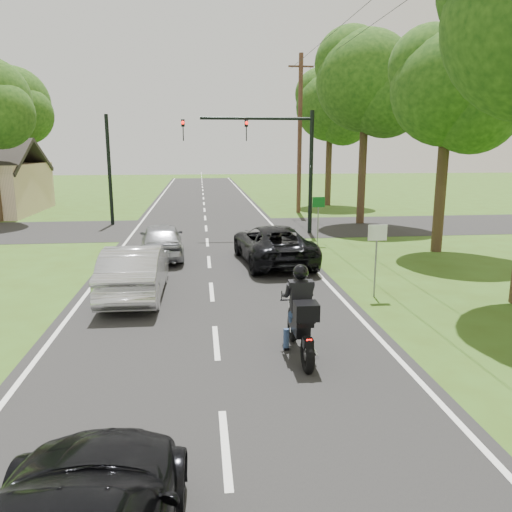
# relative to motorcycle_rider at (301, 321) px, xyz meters

# --- Properties ---
(ground) EXTENTS (140.00, 140.00, 0.00)m
(ground) POSITION_rel_motorcycle_rider_xyz_m (-1.72, 0.94, -0.78)
(ground) COLOR #354F16
(ground) RESTS_ON ground
(road) EXTENTS (8.00, 100.00, 0.01)m
(road) POSITION_rel_motorcycle_rider_xyz_m (-1.72, 10.94, -0.77)
(road) COLOR black
(road) RESTS_ON ground
(cross_road) EXTENTS (60.00, 7.00, 0.01)m
(cross_road) POSITION_rel_motorcycle_rider_xyz_m (-1.72, 16.94, -0.77)
(cross_road) COLOR black
(cross_road) RESTS_ON ground
(motorcycle_rider) EXTENTS (0.65, 2.29, 1.98)m
(motorcycle_rider) POSITION_rel_motorcycle_rider_xyz_m (0.00, 0.00, 0.00)
(motorcycle_rider) COLOR black
(motorcycle_rider) RESTS_ON ground
(dark_suv) EXTENTS (2.82, 5.33, 1.43)m
(dark_suv) POSITION_rel_motorcycle_rider_xyz_m (0.66, 8.56, -0.05)
(dark_suv) COLOR black
(dark_suv) RESTS_ON road
(silver_sedan) EXTENTS (1.62, 4.59, 1.51)m
(silver_sedan) POSITION_rel_motorcycle_rider_xyz_m (-3.92, 4.77, -0.01)
(silver_sedan) COLOR silver
(silver_sedan) RESTS_ON road
(silver_suv) EXTENTS (1.95, 4.20, 1.39)m
(silver_suv) POSITION_rel_motorcycle_rider_xyz_m (-3.53, 9.90, -0.07)
(silver_suv) COLOR #97999E
(silver_suv) RESTS_ON road
(traffic_signal) EXTENTS (6.38, 0.44, 6.00)m
(traffic_signal) POSITION_rel_motorcycle_rider_xyz_m (1.62, 14.94, 3.36)
(traffic_signal) COLOR black
(traffic_signal) RESTS_ON ground
(signal_pole_far) EXTENTS (0.20, 0.20, 6.00)m
(signal_pole_far) POSITION_rel_motorcycle_rider_xyz_m (-6.92, 18.94, 2.22)
(signal_pole_far) COLOR black
(signal_pole_far) RESTS_ON ground
(utility_pole_far) EXTENTS (1.60, 0.28, 10.00)m
(utility_pole_far) POSITION_rel_motorcycle_rider_xyz_m (4.48, 22.94, 4.31)
(utility_pole_far) COLOR #543226
(utility_pole_far) RESTS_ON ground
(sign_white) EXTENTS (0.55, 0.07, 2.12)m
(sign_white) POSITION_rel_motorcycle_rider_xyz_m (2.98, 3.92, 0.82)
(sign_white) COLOR slate
(sign_white) RESTS_ON ground
(sign_green) EXTENTS (0.55, 0.07, 2.12)m
(sign_green) POSITION_rel_motorcycle_rider_xyz_m (3.18, 11.92, 0.82)
(sign_green) COLOR slate
(sign_green) RESTS_ON ground
(tree_row_c) EXTENTS (4.80, 4.65, 8.76)m
(tree_row_c) POSITION_rel_motorcycle_rider_xyz_m (8.03, 9.74, 5.46)
(tree_row_c) COLOR #332316
(tree_row_c) RESTS_ON ground
(tree_row_d) EXTENTS (5.76, 5.58, 10.45)m
(tree_row_d) POSITION_rel_motorcycle_rider_xyz_m (7.38, 17.70, 6.65)
(tree_row_d) COLOR #332316
(tree_row_d) RESTS_ON ground
(tree_row_e) EXTENTS (5.28, 5.12, 9.61)m
(tree_row_e) POSITION_rel_motorcycle_rider_xyz_m (7.76, 26.72, 6.06)
(tree_row_e) COLOR #332316
(tree_row_e) RESTS_ON ground
(tree_left_far) EXTENTS (5.76, 5.58, 10.14)m
(tree_left_far) POSITION_rel_motorcycle_rider_xyz_m (-15.42, 30.70, 6.36)
(tree_left_far) COLOR #332316
(tree_left_far) RESTS_ON ground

